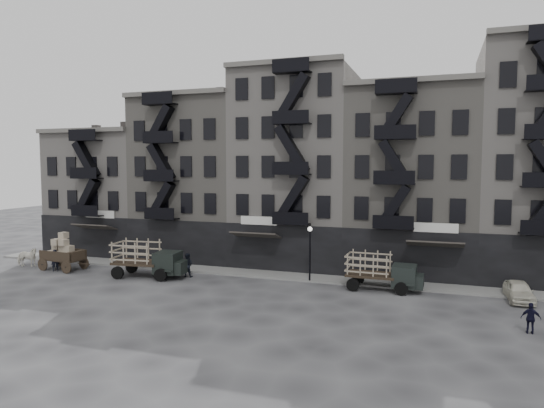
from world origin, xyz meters
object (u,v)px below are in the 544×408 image
(horse, at_px, (27,257))
(wagon, at_px, (62,249))
(car_east, at_px, (519,291))
(policeman, at_px, (531,318))
(stake_truck_east, at_px, (382,269))
(pedestrian_west, at_px, (55,260))
(stake_truck_west, at_px, (148,256))
(pedestrian_mid, at_px, (187,265))

(horse, bearing_deg, wagon, -103.74)
(car_east, xyz_separation_m, policeman, (-0.37, -6.72, 0.17))
(horse, distance_m, wagon, 3.97)
(stake_truck_east, distance_m, policeman, 10.75)
(car_east, distance_m, pedestrian_west, 35.70)
(wagon, xyz_separation_m, stake_truck_west, (8.48, 0.03, -0.13))
(horse, relative_size, policeman, 1.21)
(pedestrian_west, xyz_separation_m, policeman, (35.21, -3.89, -0.08))
(horse, relative_size, stake_truck_west, 0.33)
(stake_truck_west, xyz_separation_m, stake_truck_east, (18.08, 2.01, -0.15))
(wagon, height_order, pedestrian_west, wagon)
(horse, distance_m, pedestrian_west, 3.75)
(pedestrian_mid, distance_m, policeman, 24.34)
(stake_truck_east, xyz_separation_m, pedestrian_west, (-26.71, -2.64, -0.61))
(pedestrian_west, bearing_deg, wagon, 33.94)
(wagon, height_order, stake_truck_west, wagon)
(stake_truck_west, relative_size, pedestrian_mid, 3.15)
(wagon, relative_size, pedestrian_mid, 2.03)
(stake_truck_east, distance_m, car_east, 8.93)
(horse, xyz_separation_m, pedestrian_mid, (15.24, 1.17, 0.11))
(wagon, bearing_deg, policeman, -2.30)
(stake_truck_east, relative_size, car_east, 1.40)
(horse, bearing_deg, stake_truck_east, -100.20)
(pedestrian_west, bearing_deg, policeman, -48.39)
(stake_truck_east, bearing_deg, wagon, -173.97)
(stake_truck_east, bearing_deg, pedestrian_mid, -175.00)
(stake_truck_east, xyz_separation_m, policeman, (8.51, -6.53, -0.69))
(stake_truck_west, relative_size, car_east, 1.56)
(pedestrian_west, bearing_deg, horse, 128.93)
(stake_truck_west, relative_size, pedestrian_west, 3.30)
(pedestrian_mid, xyz_separation_m, policeman, (23.67, -5.65, -0.13))
(wagon, distance_m, pedestrian_mid, 11.48)
(horse, bearing_deg, stake_truck_west, -103.84)
(wagon, relative_size, stake_truck_east, 0.72)
(car_east, distance_m, policeman, 6.73)
(stake_truck_east, height_order, pedestrian_west, stake_truck_east)
(stake_truck_east, bearing_deg, policeman, -35.88)
(policeman, bearing_deg, car_east, -90.65)
(wagon, relative_size, pedestrian_west, 2.13)
(horse, xyz_separation_m, pedestrian_west, (3.70, -0.58, 0.07))
(stake_truck_west, xyz_separation_m, pedestrian_mid, (2.91, 1.12, -0.72))
(car_east, bearing_deg, stake_truck_west, -178.41)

